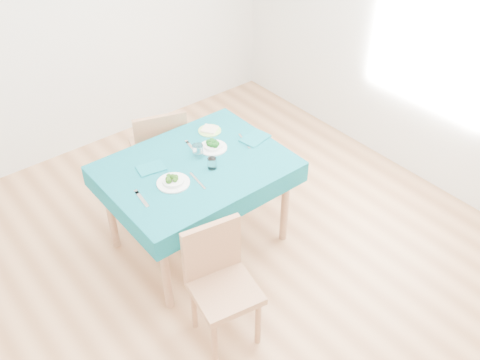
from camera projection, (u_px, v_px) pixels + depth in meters
room_shell at (240, 115)px, 3.20m from camera, size 4.02×4.52×2.73m
table at (198, 205)px, 4.03m from camera, size 1.29×0.98×0.76m
chair_near at (225, 285)px, 3.28m from camera, size 0.46×0.49×0.97m
chair_far at (157, 137)px, 4.48m from camera, size 0.55×0.58×1.07m
bowl_near at (173, 180)px, 3.61m from camera, size 0.23×0.23×0.07m
bowl_far at (213, 145)px, 3.94m from camera, size 0.21×0.21×0.06m
fork_near at (142, 199)px, 3.50m from camera, size 0.05×0.19×0.00m
knife_near at (198, 181)px, 3.65m from camera, size 0.04×0.21×0.00m
fork_far at (192, 147)px, 3.97m from camera, size 0.05×0.17×0.00m
knife_far at (244, 141)px, 4.03m from camera, size 0.08×0.21×0.00m
napkin_near at (151, 168)px, 3.76m from camera, size 0.21×0.17×0.01m
napkin_far at (255, 138)px, 4.05m from camera, size 0.24×0.19×0.01m
tumbler_center at (198, 151)px, 3.85m from camera, size 0.08×0.08×0.10m
tumbler_side at (212, 163)px, 3.74m from camera, size 0.06×0.06×0.08m
side_plate at (210, 131)px, 4.14m from camera, size 0.18×0.18×0.01m
bread_slice at (210, 129)px, 4.13m from camera, size 0.15×0.15×0.02m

